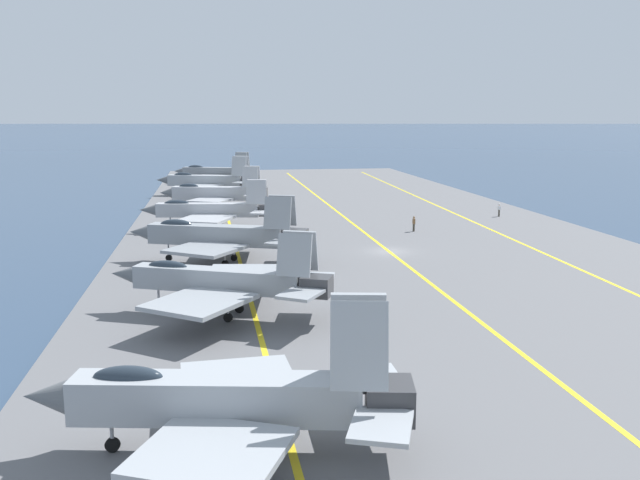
% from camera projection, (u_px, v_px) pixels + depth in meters
% --- Properties ---
extents(ground_plane, '(2000.00, 2000.00, 0.00)m').
position_uv_depth(ground_plane, '(389.00, 255.00, 67.86)').
color(ground_plane, '#2D425B').
extents(carrier_deck, '(205.98, 54.54, 0.40)m').
position_uv_depth(carrier_deck, '(389.00, 253.00, 67.82)').
color(carrier_deck, slate).
rests_on(carrier_deck, ground).
extents(deck_stripe_foul_line, '(185.31, 5.98, 0.01)m').
position_uv_depth(deck_stripe_foul_line, '(529.00, 247.00, 70.10)').
color(deck_stripe_foul_line, yellow).
rests_on(deck_stripe_foul_line, carrier_deck).
extents(deck_stripe_centerline, '(185.38, 0.36, 0.01)m').
position_uv_depth(deck_stripe_centerline, '(389.00, 251.00, 67.78)').
color(deck_stripe_centerline, yellow).
rests_on(deck_stripe_centerline, carrier_deck).
extents(deck_stripe_edge_line, '(185.36, 3.33, 0.01)m').
position_uv_depth(deck_stripe_edge_line, '(238.00, 256.00, 65.47)').
color(deck_stripe_edge_line, yellow).
rests_on(deck_stripe_edge_line, carrier_deck).
extents(parked_jet_second, '(12.31, 15.75, 6.60)m').
position_uv_depth(parked_jet_second, '(226.00, 398.00, 27.01)').
color(parked_jet_second, '#9EA3A8').
rests_on(parked_jet_second, carrier_deck).
extents(parked_jet_third, '(14.11, 15.78, 6.05)m').
position_uv_depth(parked_jet_third, '(223.00, 281.00, 45.50)').
color(parked_jet_third, '#93999E').
rests_on(parked_jet_third, carrier_deck).
extents(parked_jet_fourth, '(13.74, 17.07, 6.40)m').
position_uv_depth(parked_jet_fourth, '(219.00, 235.00, 61.87)').
color(parked_jet_fourth, gray).
rests_on(parked_jet_fourth, carrier_deck).
extents(parked_jet_fifth, '(14.16, 15.95, 6.10)m').
position_uv_depth(parked_jet_fifth, '(211.00, 210.00, 78.46)').
color(parked_jet_fifth, '#A8AAAF').
rests_on(parked_jet_fifth, carrier_deck).
extents(parked_jet_sixth, '(12.15, 15.66, 6.30)m').
position_uv_depth(parked_jet_sixth, '(215.00, 193.00, 96.64)').
color(parked_jet_sixth, '#A8AAAF').
rests_on(parked_jet_sixth, carrier_deck).
extents(parked_jet_seventh, '(14.03, 17.12, 6.69)m').
position_uv_depth(parked_jet_seventh, '(207.00, 181.00, 113.77)').
color(parked_jet_seventh, '#9EA3A8').
rests_on(parked_jet_seventh, carrier_deck).
extents(parked_jet_eighth, '(13.27, 16.29, 6.38)m').
position_uv_depth(parked_jet_eighth, '(215.00, 172.00, 131.09)').
color(parked_jet_eighth, gray).
rests_on(parked_jet_eighth, carrier_deck).
extents(crew_white_vest, '(0.45, 0.38, 1.76)m').
position_uv_depth(crew_white_vest, '(499.00, 209.00, 90.70)').
color(crew_white_vest, '#4C473D').
rests_on(crew_white_vest, carrier_deck).
extents(crew_brown_vest, '(0.39, 0.28, 1.80)m').
position_uv_depth(crew_brown_vest, '(414.00, 223.00, 79.13)').
color(crew_brown_vest, '#383328').
rests_on(crew_brown_vest, carrier_deck).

